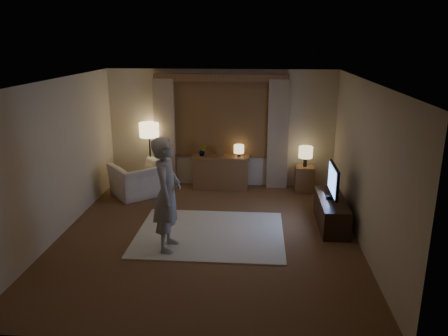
# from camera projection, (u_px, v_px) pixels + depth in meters

# --- Properties ---
(room) EXTENTS (5.04, 5.54, 2.64)m
(room) POSITION_uv_depth(u_px,v_px,m) (210.00, 153.00, 7.51)
(room) COLOR brown
(room) RESTS_ON ground
(rug) EXTENTS (2.50, 2.00, 0.02)m
(rug) POSITION_uv_depth(u_px,v_px,m) (210.00, 234.00, 7.48)
(rug) COLOR beige
(rug) RESTS_ON floor
(sideboard) EXTENTS (1.20, 0.40, 0.70)m
(sideboard) POSITION_uv_depth(u_px,v_px,m) (221.00, 173.00, 9.70)
(sideboard) COLOR brown
(sideboard) RESTS_ON floor
(picture_frame) EXTENTS (0.16, 0.02, 0.20)m
(picture_frame) POSITION_uv_depth(u_px,v_px,m) (221.00, 153.00, 9.57)
(picture_frame) COLOR brown
(picture_frame) RESTS_ON sideboard
(plant) EXTENTS (0.17, 0.13, 0.30)m
(plant) POSITION_uv_depth(u_px,v_px,m) (203.00, 151.00, 9.59)
(plant) COLOR #999999
(plant) RESTS_ON sideboard
(table_lamp_sideboard) EXTENTS (0.22, 0.22, 0.30)m
(table_lamp_sideboard) POSITION_uv_depth(u_px,v_px,m) (239.00, 149.00, 9.52)
(table_lamp_sideboard) COLOR black
(table_lamp_sideboard) RESTS_ON sideboard
(floor_lamp) EXTENTS (0.42, 0.42, 1.46)m
(floor_lamp) POSITION_uv_depth(u_px,v_px,m) (149.00, 133.00, 9.57)
(floor_lamp) COLOR black
(floor_lamp) RESTS_ON floor
(armchair) EXTENTS (1.42, 1.40, 0.69)m
(armchair) POSITION_uv_depth(u_px,v_px,m) (140.00, 180.00, 9.25)
(armchair) COLOR beige
(armchair) RESTS_ON floor
(side_table) EXTENTS (0.40, 0.40, 0.56)m
(side_table) POSITION_uv_depth(u_px,v_px,m) (304.00, 179.00, 9.54)
(side_table) COLOR brown
(side_table) RESTS_ON floor
(table_lamp_side) EXTENTS (0.30, 0.30, 0.44)m
(table_lamp_side) POSITION_uv_depth(u_px,v_px,m) (306.00, 153.00, 9.37)
(table_lamp_side) COLOR black
(table_lamp_side) RESTS_ON side_table
(tv_stand) EXTENTS (0.45, 1.40, 0.50)m
(tv_stand) POSITION_uv_depth(u_px,v_px,m) (331.00, 212.00, 7.78)
(tv_stand) COLOR black
(tv_stand) RESTS_ON floor
(tv) EXTENTS (0.21, 0.85, 0.62)m
(tv) POSITION_uv_depth(u_px,v_px,m) (333.00, 181.00, 7.61)
(tv) COLOR black
(tv) RESTS_ON tv_stand
(person) EXTENTS (0.43, 0.66, 1.80)m
(person) POSITION_uv_depth(u_px,v_px,m) (167.00, 194.00, 6.71)
(person) COLOR #A19C95
(person) RESTS_ON rug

